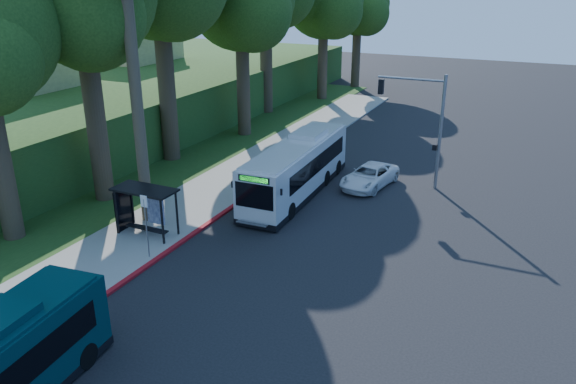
% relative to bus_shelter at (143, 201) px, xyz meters
% --- Properties ---
extents(ground, '(140.00, 140.00, 0.00)m').
position_rel_bus_shelter_xyz_m(ground, '(7.26, 2.86, -1.81)').
color(ground, black).
rests_on(ground, ground).
extents(sidewalk, '(4.50, 70.00, 0.12)m').
position_rel_bus_shelter_xyz_m(sidewalk, '(-0.04, 2.86, -1.75)').
color(sidewalk, gray).
rests_on(sidewalk, ground).
extents(red_curb, '(0.25, 30.00, 0.13)m').
position_rel_bus_shelter_xyz_m(red_curb, '(2.26, -1.14, -1.74)').
color(red_curb, maroon).
rests_on(red_curb, ground).
extents(grass_verge, '(8.00, 70.00, 0.06)m').
position_rel_bus_shelter_xyz_m(grass_verge, '(-5.74, 7.86, -1.78)').
color(grass_verge, '#234719').
rests_on(grass_verge, ground).
extents(bus_shelter, '(3.20, 1.51, 2.55)m').
position_rel_bus_shelter_xyz_m(bus_shelter, '(0.00, 0.00, 0.00)').
color(bus_shelter, black).
rests_on(bus_shelter, ground).
extents(stop_sign_pole, '(0.35, 0.06, 3.17)m').
position_rel_bus_shelter_xyz_m(stop_sign_pole, '(1.86, -2.14, 0.28)').
color(stop_sign_pole, gray).
rests_on(stop_sign_pole, ground).
extents(traffic_signal_pole, '(4.10, 0.30, 7.00)m').
position_rel_bus_shelter_xyz_m(traffic_signal_pole, '(11.04, 12.86, 2.62)').
color(traffic_signal_pole, gray).
rests_on(traffic_signal_pole, ground).
extents(hillside_backdrop, '(24.00, 60.00, 8.80)m').
position_rel_bus_shelter_xyz_m(hillside_backdrop, '(-19.04, 17.96, 0.63)').
color(hillside_backdrop, '#234719').
rests_on(hillside_backdrop, ground).
extents(tree_2, '(8.82, 8.40, 15.12)m').
position_rel_bus_shelter_xyz_m(tree_2, '(-4.64, 18.84, 8.67)').
color(tree_2, '#382B1E').
rests_on(tree_2, ground).
extents(tree_4, '(8.40, 8.00, 14.14)m').
position_rel_bus_shelter_xyz_m(tree_4, '(-4.14, 34.84, 7.92)').
color(tree_4, '#382B1E').
rests_on(tree_4, ground).
extents(tree_5, '(7.35, 7.00, 12.86)m').
position_rel_bus_shelter_xyz_m(tree_5, '(-3.16, 42.84, 7.16)').
color(tree_5, '#382B1E').
rests_on(tree_5, ground).
extents(white_bus, '(2.80, 11.54, 3.42)m').
position_rel_bus_shelter_xyz_m(white_bus, '(4.65, 8.52, -0.14)').
color(white_bus, silver).
rests_on(white_bus, ground).
extents(pickup, '(2.96, 5.09, 1.33)m').
position_rel_bus_shelter_xyz_m(pickup, '(8.24, 11.45, -1.14)').
color(pickup, white).
rests_on(pickup, ground).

